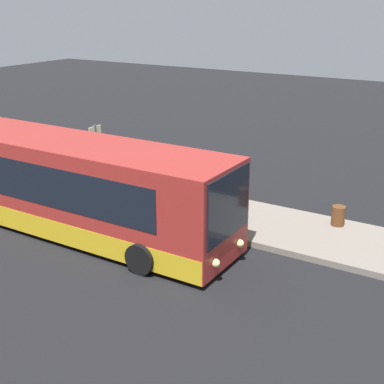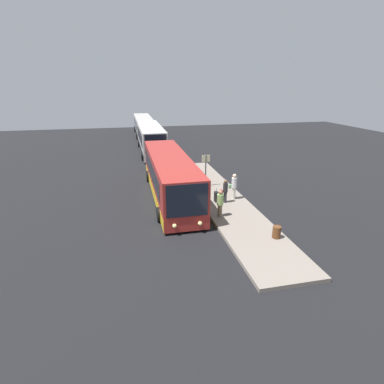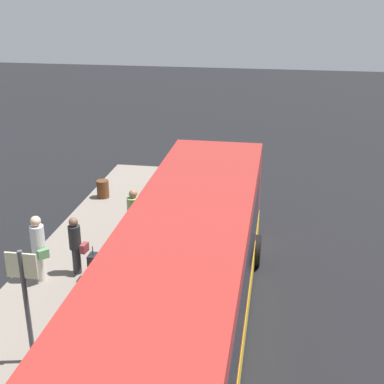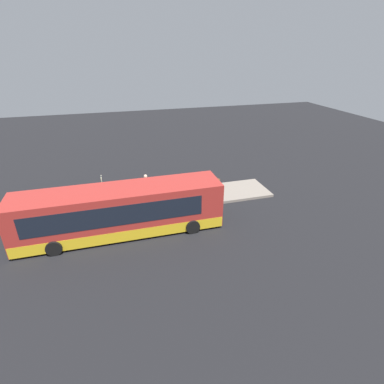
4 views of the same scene
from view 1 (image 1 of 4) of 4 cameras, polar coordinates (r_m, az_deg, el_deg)
ground at (r=17.59m, az=-9.08°, el=-4.53°), size 80.00×80.00×0.00m
platform at (r=19.90m, az=-3.12°, el=-1.05°), size 20.00×3.25×0.20m
bus_lead at (r=18.08m, az=-14.10°, el=0.90°), size 12.64×2.90×3.03m
passenger_boarding at (r=19.93m, az=-1.04°, el=2.37°), size 0.60×0.61×1.83m
passenger_waiting at (r=19.06m, az=-1.06°, el=1.20°), size 0.36×0.53×1.64m
passenger_with_bags at (r=17.23m, az=3.00°, el=-0.86°), size 0.46×0.46×1.68m
suitcase at (r=18.93m, az=-2.52°, el=-0.65°), size 0.34×0.24×0.97m
sign_post at (r=20.64m, az=-10.19°, el=4.47°), size 0.10×0.64×2.58m
trash_bin at (r=18.13m, az=15.32°, el=-2.46°), size 0.44×0.44×0.65m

